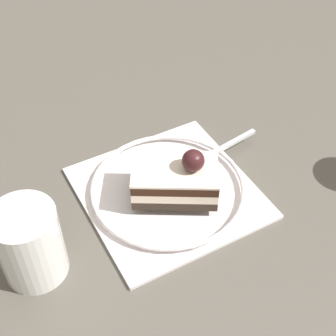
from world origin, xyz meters
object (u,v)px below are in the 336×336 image
at_px(dessert_plate, 168,190).
at_px(cake_slice, 176,179).
at_px(fork, 219,150).
at_px(drink_glass_near, 30,246).

xyz_separation_m(dessert_plate, cake_slice, (0.01, -0.01, 0.03)).
height_order(dessert_plate, fork, fork).
height_order(cake_slice, fork, cake_slice).
distance_m(cake_slice, drink_glass_near, 0.18).
bearing_deg(fork, cake_slice, -149.52).
xyz_separation_m(cake_slice, drink_glass_near, (-0.18, -0.04, 0.00)).
distance_m(dessert_plate, fork, 0.09).
height_order(dessert_plate, drink_glass_near, drink_glass_near).
distance_m(dessert_plate, cake_slice, 0.03).
relative_size(dessert_plate, fork, 1.99).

